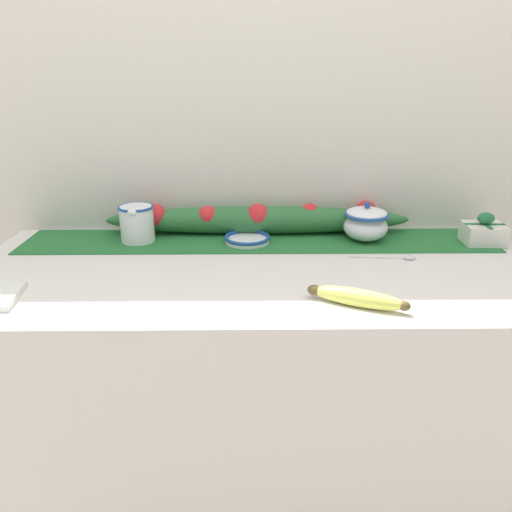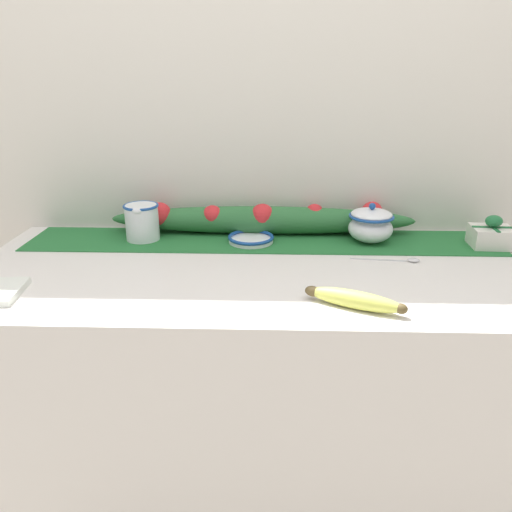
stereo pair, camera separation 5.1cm
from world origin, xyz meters
The scene contains 10 objects.
countertop centered at (0.00, 0.00, 0.44)m, with size 1.53×0.67×0.87m, color silver.
back_wall centered at (0.00, 0.36, 1.20)m, with size 2.33×0.04×2.40m, color silver.
table_runner centered at (0.00, 0.21, 0.87)m, with size 1.40×0.23×0.00m, color #236B33.
cream_pitcher centered at (-0.36, 0.21, 0.93)m, with size 0.11×0.12×0.11m.
sugar_bowl centered at (0.32, 0.21, 0.93)m, with size 0.13×0.13×0.12m.
small_dish centered at (-0.03, 0.20, 0.89)m, with size 0.14×0.14×0.02m.
banana centered at (0.21, -0.23, 0.89)m, with size 0.22×0.13×0.04m.
spoon centered at (0.39, 0.05, 0.88)m, with size 0.19×0.03×0.01m.
gift_box centered at (0.67, 0.18, 0.91)m, with size 0.12×0.10×0.09m.
poinsettia_garland centered at (0.00, 0.28, 0.92)m, with size 0.95×0.10×0.10m.
Camera 1 is at (-0.02, -1.22, 1.36)m, focal length 35.00 mm.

